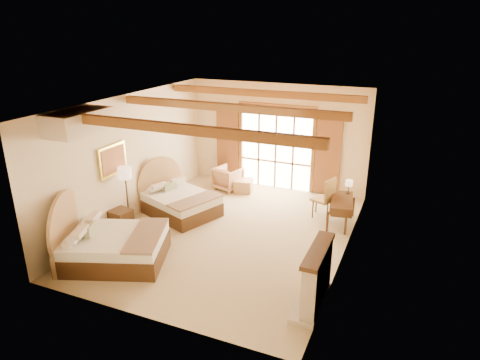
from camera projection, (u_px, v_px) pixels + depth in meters
The scene contains 19 objects.
floor at pixel (229, 233), 10.45m from camera, with size 7.00×7.00×0.00m, color #C9B283.
wall_back at pixel (277, 137), 12.93m from camera, with size 5.50×5.50×0.00m, color beige.
wall_left at pixel (131, 157), 10.92m from camera, with size 7.00×7.00×0.00m, color beige.
wall_right at pixel (349, 188), 8.89m from camera, with size 7.00×7.00×0.00m, color beige.
ceiling at pixel (228, 102), 9.36m from camera, with size 7.00×7.00×0.00m, color #B67940.
ceiling_beams at pixel (228, 107), 9.40m from camera, with size 5.39×4.60×0.18m, color #965229, non-canonical shape.
french_doors at pixel (276, 148), 13.00m from camera, with size 3.95×0.08×2.60m.
fireplace at pixel (316, 281), 7.59m from camera, with size 0.46×1.40×1.16m.
painting at pixel (113, 160), 10.20m from camera, with size 0.06×0.95×0.75m.
canopy_valance at pixel (79, 122), 8.60m from camera, with size 0.70×1.40×0.45m, color beige.
bed_near at pixel (109, 242), 9.13m from camera, with size 2.60×2.20×1.37m.
bed_far at pixel (176, 200), 11.42m from camera, with size 2.35×1.99×1.24m.
nightstand at pixel (121, 220), 10.48m from camera, with size 0.46×0.46×0.55m, color #3F2B11.
floor_lamp at pixel (125, 176), 10.40m from camera, with size 0.33×0.33×1.54m.
armchair at pixel (228, 178), 13.15m from camera, with size 0.74×0.76×0.69m, color tan.
ottoman at pixel (244, 185), 12.99m from camera, with size 0.52×0.52×0.38m, color tan.
desk at pixel (341, 211), 10.83m from camera, with size 0.73×1.31×0.67m.
desk_chair at pixel (323, 205), 11.24m from camera, with size 0.63×0.61×1.09m.
desk_lamp at pixel (349, 184), 11.00m from camera, with size 0.18×0.18×0.37m.
Camera 1 is at (3.92, -8.52, 4.80)m, focal length 32.00 mm.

